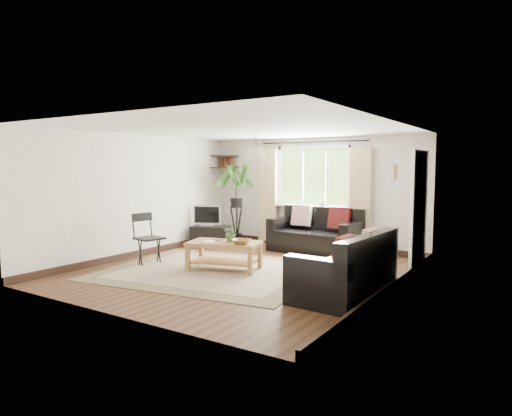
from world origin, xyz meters
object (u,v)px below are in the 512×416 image
Objects in this scene: coffee_table at (224,256)px; palm_stand at (236,203)px; sofa_back at (315,231)px; folding_chair at (149,239)px; sofa_right at (344,265)px; tv_stand at (211,236)px.

palm_stand reaches higher than coffee_table.
sofa_back is 2.44m from coffee_table.
coffee_table is at bearing -65.75° from folding_chair.
sofa_right reaches higher than coffee_table.
tv_stand is at bearing -109.64° from palm_stand.
sofa_right is at bearing -48.81° from tv_stand.
sofa_back reaches higher than sofa_right.
folding_chair reaches higher than sofa_back.
sofa_right is 0.97× the size of palm_stand.
folding_chair is at bearing -88.54° from palm_stand.
sofa_right is at bearing -36.25° from palm_stand.
palm_stand is (-1.48, 2.46, 0.67)m from coffee_table.
palm_stand is at bearing 121.00° from coffee_table.
folding_chair is (0.31, -2.16, 0.24)m from tv_stand.
sofa_back is 2.25× the size of tv_stand.
sofa_back is 3.39m from folding_chair.
folding_chair reaches higher than coffee_table.
sofa_right reaches higher than tv_stand.
coffee_table is (-2.30, 0.31, -0.17)m from sofa_right.
palm_stand is at bearing -123.13° from sofa_right.
folding_chair is at bearing -123.62° from sofa_back.
folding_chair is at bearing -103.00° from tv_stand.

